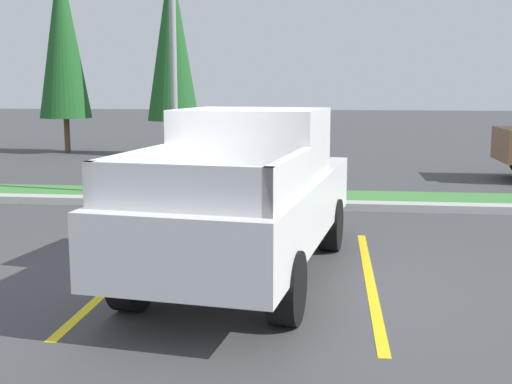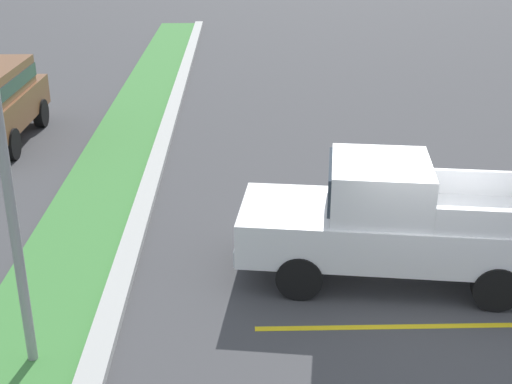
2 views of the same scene
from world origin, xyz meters
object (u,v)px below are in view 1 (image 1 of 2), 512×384
object	(u,v)px
street_light	(170,8)
cypress_tree_center	(172,38)
pickup_truck_main	(248,194)
cypress_tree_left_inner	(63,36)

from	to	relation	value
street_light	cypress_tree_center	distance (m)	8.93
street_light	cypress_tree_center	world-z (taller)	street_light
pickup_truck_main	cypress_tree_center	xyz separation A→B (m)	(-4.43, 14.00, 2.96)
pickup_truck_main	cypress_tree_left_inner	size ratio (longest dim) A/B	0.77
pickup_truck_main	street_light	world-z (taller)	street_light
cypress_tree_left_inner	cypress_tree_center	world-z (taller)	cypress_tree_left_inner
pickup_truck_main	cypress_tree_left_inner	world-z (taller)	cypress_tree_left_inner
pickup_truck_main	street_light	xyz separation A→B (m)	(-2.28, 5.34, 2.92)
cypress_tree_center	cypress_tree_left_inner	bearing A→B (deg)	173.13
street_light	cypress_tree_left_inner	xyz separation A→B (m)	(-6.23, 9.16, 0.18)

